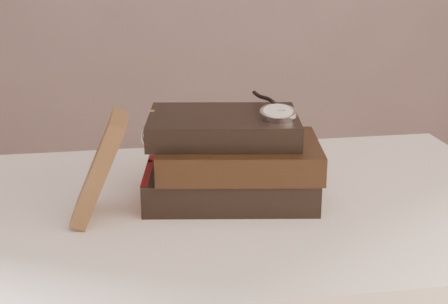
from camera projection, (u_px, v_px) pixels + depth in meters
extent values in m
cube|color=white|center=(216.00, 215.00, 1.05)|extent=(1.00, 0.60, 0.04)
cube|color=white|center=(216.00, 249.00, 1.07)|extent=(0.88, 0.49, 0.08)
cube|color=black|center=(230.00, 182.00, 1.06)|extent=(0.29, 0.22, 0.05)
cube|color=beige|center=(232.00, 182.00, 1.06)|extent=(0.28, 0.20, 0.04)
cube|color=gold|center=(151.00, 176.00, 1.08)|extent=(0.01, 0.01, 0.05)
cube|color=maroon|center=(150.00, 182.00, 1.06)|extent=(0.04, 0.17, 0.05)
cube|color=black|center=(239.00, 156.00, 1.04)|extent=(0.27, 0.21, 0.04)
cube|color=beige|center=(241.00, 156.00, 1.04)|extent=(0.26, 0.19, 0.03)
cube|color=gold|center=(163.00, 151.00, 1.06)|extent=(0.01, 0.01, 0.04)
cube|color=black|center=(223.00, 127.00, 1.04)|extent=(0.25, 0.19, 0.04)
cube|color=beige|center=(225.00, 127.00, 1.04)|extent=(0.24, 0.18, 0.03)
cube|color=gold|center=(153.00, 123.00, 1.06)|extent=(0.01, 0.01, 0.04)
cube|color=#47301B|center=(100.00, 168.00, 0.96)|extent=(0.09, 0.11, 0.16)
cylinder|color=silver|center=(278.00, 114.00, 1.01)|extent=(0.06, 0.06, 0.02)
cylinder|color=white|center=(278.00, 111.00, 1.01)|extent=(0.05, 0.05, 0.01)
torus|color=silver|center=(278.00, 111.00, 1.01)|extent=(0.06, 0.06, 0.01)
cylinder|color=silver|center=(276.00, 109.00, 1.04)|extent=(0.01, 0.01, 0.01)
cube|color=black|center=(278.00, 109.00, 1.01)|extent=(0.00, 0.02, 0.00)
cube|color=black|center=(282.00, 110.00, 1.01)|extent=(0.01, 0.00, 0.00)
sphere|color=black|center=(275.00, 104.00, 1.04)|extent=(0.01, 0.01, 0.01)
sphere|color=black|center=(273.00, 102.00, 1.05)|extent=(0.01, 0.01, 0.01)
sphere|color=black|center=(271.00, 100.00, 1.06)|extent=(0.01, 0.01, 0.01)
sphere|color=black|center=(269.00, 99.00, 1.07)|extent=(0.01, 0.01, 0.01)
sphere|color=black|center=(266.00, 98.00, 1.07)|extent=(0.01, 0.01, 0.01)
sphere|color=black|center=(264.00, 98.00, 1.08)|extent=(0.01, 0.01, 0.01)
sphere|color=black|center=(262.00, 97.00, 1.09)|extent=(0.01, 0.01, 0.01)
sphere|color=black|center=(260.00, 97.00, 1.10)|extent=(0.01, 0.01, 0.01)
sphere|color=black|center=(258.00, 96.00, 1.11)|extent=(0.01, 0.01, 0.01)
sphere|color=black|center=(256.00, 94.00, 1.11)|extent=(0.01, 0.01, 0.01)
sphere|color=black|center=(254.00, 92.00, 1.12)|extent=(0.01, 0.01, 0.01)
torus|color=silver|center=(157.00, 136.00, 1.12)|extent=(0.06, 0.02, 0.05)
torus|color=silver|center=(191.00, 136.00, 1.12)|extent=(0.06, 0.02, 0.05)
cylinder|color=silver|center=(174.00, 134.00, 1.12)|extent=(0.02, 0.01, 0.00)
cylinder|color=silver|center=(146.00, 130.00, 1.18)|extent=(0.02, 0.12, 0.03)
cylinder|color=silver|center=(206.00, 130.00, 1.18)|extent=(0.02, 0.12, 0.03)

